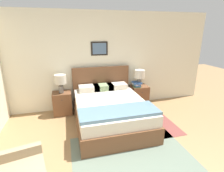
{
  "coord_description": "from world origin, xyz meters",
  "views": [
    {
      "loc": [
        -0.71,
        -1.35,
        2.11
      ],
      "look_at": [
        0.13,
        1.81,
        1.06
      ],
      "focal_mm": 28.0,
      "sensor_mm": 36.0,
      "label": 1
    }
  ],
  "objects_px": {
    "bed": "(110,111)",
    "nightstand_near_window": "(63,103)",
    "table_lamp_near_window": "(60,80)",
    "table_lamp_by_door": "(140,75)",
    "nightstand_by_door": "(139,96)"
  },
  "relations": [
    {
      "from": "bed",
      "to": "table_lamp_near_window",
      "type": "height_order",
      "value": "bed"
    },
    {
      "from": "bed",
      "to": "table_lamp_by_door",
      "type": "relative_size",
      "value": 4.46
    },
    {
      "from": "table_lamp_by_door",
      "to": "nightstand_near_window",
      "type": "bearing_deg",
      "value": 179.99
    },
    {
      "from": "nightstand_near_window",
      "to": "table_lamp_by_door",
      "type": "xyz_separation_m",
      "value": [
        2.14,
        -0.0,
        0.61
      ]
    },
    {
      "from": "bed",
      "to": "table_lamp_near_window",
      "type": "bearing_deg",
      "value": 142.82
    },
    {
      "from": "nightstand_by_door",
      "to": "table_lamp_near_window",
      "type": "distance_m",
      "value": 2.24
    },
    {
      "from": "table_lamp_near_window",
      "to": "table_lamp_by_door",
      "type": "height_order",
      "value": "same"
    },
    {
      "from": "nightstand_near_window",
      "to": "table_lamp_near_window",
      "type": "bearing_deg",
      "value": -117.57
    },
    {
      "from": "bed",
      "to": "nightstand_by_door",
      "type": "xyz_separation_m",
      "value": [
        1.08,
        0.82,
        -0.03
      ]
    },
    {
      "from": "bed",
      "to": "table_lamp_by_door",
      "type": "height_order",
      "value": "bed"
    },
    {
      "from": "nightstand_near_window",
      "to": "table_lamp_by_door",
      "type": "relative_size",
      "value": 1.26
    },
    {
      "from": "bed",
      "to": "nightstand_near_window",
      "type": "relative_size",
      "value": 3.55
    },
    {
      "from": "bed",
      "to": "table_lamp_near_window",
      "type": "xyz_separation_m",
      "value": [
        -1.08,
        0.82,
        0.58
      ]
    },
    {
      "from": "nightstand_near_window",
      "to": "nightstand_by_door",
      "type": "relative_size",
      "value": 1.0
    },
    {
      "from": "nightstand_near_window",
      "to": "bed",
      "type": "bearing_deg",
      "value": -37.2
    }
  ]
}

